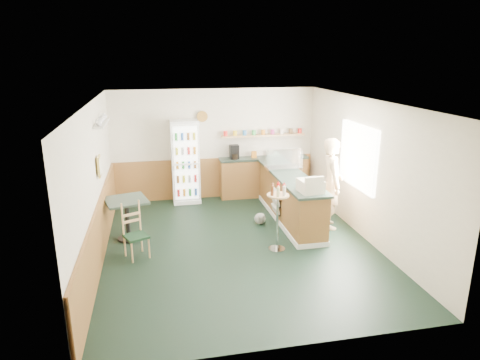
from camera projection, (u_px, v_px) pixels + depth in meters
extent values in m
plane|color=black|center=(239.00, 245.00, 8.11)|extent=(6.00, 6.00, 0.00)
cube|color=beige|center=(215.00, 144.00, 10.56)|extent=(5.00, 0.02, 2.70)
cube|color=beige|center=(94.00, 185.00, 7.25)|extent=(0.02, 6.00, 2.70)
cube|color=beige|center=(367.00, 170.00, 8.20)|extent=(0.02, 6.00, 2.70)
cube|color=white|center=(238.00, 101.00, 7.34)|extent=(5.00, 6.00, 0.02)
cube|color=brown|center=(216.00, 178.00, 10.76)|extent=(4.98, 0.05, 1.00)
cube|color=brown|center=(101.00, 231.00, 7.50)|extent=(0.05, 5.98, 1.00)
cube|color=white|center=(358.00, 156.00, 8.42)|extent=(0.06, 1.45, 1.25)
cube|color=gold|center=(99.00, 166.00, 7.67)|extent=(0.03, 0.32, 0.38)
cube|color=white|center=(102.00, 123.00, 7.95)|extent=(0.18, 1.20, 0.03)
cylinder|color=olive|center=(202.00, 116.00, 10.23)|extent=(0.26, 0.04, 0.26)
cube|color=brown|center=(290.00, 199.00, 9.24)|extent=(0.60, 2.95, 0.95)
cube|color=white|center=(289.00, 217.00, 9.36)|extent=(0.64, 2.97, 0.10)
cube|color=#2C3D33|center=(291.00, 176.00, 9.10)|extent=(0.68, 3.01, 0.05)
cube|color=brown|center=(263.00, 178.00, 10.83)|extent=(2.20, 0.38, 0.95)
cube|color=#2C3D33|center=(264.00, 158.00, 10.69)|extent=(2.24, 0.42, 0.05)
cube|color=tan|center=(263.00, 135.00, 10.60)|extent=(2.10, 0.22, 0.04)
cube|color=black|center=(234.00, 152.00, 10.49)|extent=(0.22, 0.18, 0.34)
cylinder|color=#B2664C|center=(225.00, 133.00, 10.40)|extent=(0.10, 0.10, 0.12)
cylinder|color=#B2664C|center=(235.00, 133.00, 10.45)|extent=(0.10, 0.10, 0.12)
cylinder|color=#B2664C|center=(245.00, 133.00, 10.49)|extent=(0.10, 0.10, 0.12)
cylinder|color=#B2664C|center=(254.00, 132.00, 10.54)|extent=(0.10, 0.10, 0.12)
cylinder|color=#B2664C|center=(263.00, 132.00, 10.58)|extent=(0.10, 0.10, 0.12)
cylinder|color=#B2664C|center=(273.00, 132.00, 10.63)|extent=(0.10, 0.10, 0.12)
cylinder|color=#B2664C|center=(282.00, 131.00, 10.67)|extent=(0.10, 0.10, 0.12)
cylinder|color=#B2664C|center=(291.00, 131.00, 10.72)|extent=(0.10, 0.10, 0.12)
cylinder|color=#B2664C|center=(300.00, 131.00, 10.76)|extent=(0.10, 0.10, 0.12)
cube|color=white|center=(185.00, 162.00, 10.29)|extent=(0.66, 0.47, 2.00)
cube|color=white|center=(186.00, 163.00, 10.08)|extent=(0.55, 0.02, 1.76)
cube|color=silver|center=(186.00, 164.00, 10.01)|extent=(0.60, 0.02, 1.83)
cube|color=silver|center=(283.00, 168.00, 9.59)|extent=(0.78, 0.41, 0.05)
cube|color=silver|center=(284.00, 158.00, 9.52)|extent=(0.77, 0.39, 0.39)
cube|color=beige|center=(310.00, 186.00, 7.96)|extent=(0.45, 0.47, 0.24)
imported|color=tan|center=(331.00, 184.00, 8.74)|extent=(0.55, 0.69, 1.88)
cylinder|color=silver|center=(277.00, 249.00, 7.94)|extent=(0.31, 0.31, 0.02)
cylinder|color=silver|center=(277.00, 223.00, 7.79)|extent=(0.04, 0.04, 1.05)
cylinder|color=tan|center=(278.00, 195.00, 7.64)|extent=(0.40, 0.40, 0.03)
cylinder|color=red|center=(284.00, 189.00, 7.66)|extent=(0.06, 0.06, 0.18)
cylinder|color=red|center=(278.00, 188.00, 7.73)|extent=(0.06, 0.06, 0.18)
cylinder|color=red|center=(272.00, 189.00, 7.68)|extent=(0.06, 0.06, 0.18)
cylinder|color=red|center=(272.00, 191.00, 7.56)|extent=(0.06, 0.06, 0.18)
cylinder|color=red|center=(278.00, 192.00, 7.49)|extent=(0.06, 0.06, 0.18)
cylinder|color=red|center=(284.00, 191.00, 7.54)|extent=(0.06, 0.06, 0.18)
cube|color=black|center=(276.00, 212.00, 9.11)|extent=(0.05, 0.45, 0.03)
cube|color=silver|center=(275.00, 209.00, 9.09)|extent=(0.09, 0.40, 0.15)
cube|color=black|center=(277.00, 204.00, 9.06)|extent=(0.05, 0.45, 0.03)
cube|color=silver|center=(276.00, 201.00, 9.04)|extent=(0.09, 0.40, 0.15)
cube|color=black|center=(277.00, 196.00, 9.01)|extent=(0.05, 0.45, 0.03)
cube|color=silver|center=(276.00, 193.00, 8.99)|extent=(0.09, 0.40, 0.15)
cylinder|color=black|center=(129.00, 238.00, 8.37)|extent=(0.43, 0.43, 0.04)
cylinder|color=black|center=(128.00, 220.00, 8.26)|extent=(0.09, 0.09, 0.75)
cube|color=#2C3D33|center=(126.00, 200.00, 8.15)|extent=(0.92, 0.92, 0.04)
cube|color=black|center=(136.00, 236.00, 7.53)|extent=(0.49, 0.49, 0.04)
cylinder|color=tan|center=(127.00, 252.00, 7.41)|extent=(0.03, 0.03, 0.39)
cylinder|color=tan|center=(146.00, 250.00, 7.47)|extent=(0.03, 0.03, 0.39)
cylinder|color=tan|center=(128.00, 244.00, 7.71)|extent=(0.03, 0.03, 0.39)
cylinder|color=tan|center=(146.00, 243.00, 7.77)|extent=(0.03, 0.03, 0.39)
cube|color=tan|center=(135.00, 217.00, 7.60)|extent=(0.32, 0.17, 0.60)
sphere|color=gray|center=(260.00, 219.00, 9.10)|extent=(0.24, 0.24, 0.24)
sphere|color=gray|center=(261.00, 216.00, 8.96)|extent=(0.14, 0.14, 0.14)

